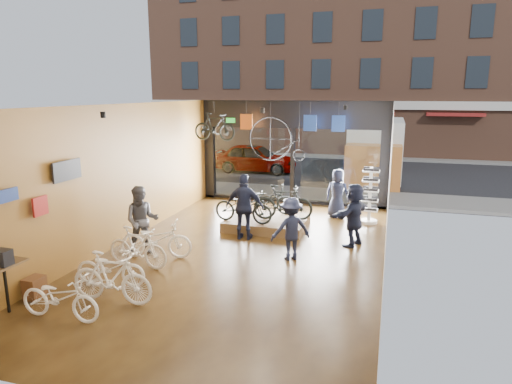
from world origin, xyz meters
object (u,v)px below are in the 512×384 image
at_px(floor_bike_4, 156,239).
at_px(display_bike_left, 243,207).
at_px(floor_bike_1, 112,278).
at_px(customer_5, 354,215).
at_px(floor_bike_0, 60,298).
at_px(sunglasses_rack, 370,195).
at_px(floor_bike_2, 111,267).
at_px(floor_bike_3, 137,247).
at_px(customer_1, 142,221).
at_px(box_truck, 375,152).
at_px(display_bike_right, 268,200).
at_px(customer_4, 337,193).
at_px(penny_farthing, 279,141).
at_px(street_car, 255,158).
at_px(customer_2, 245,207).
at_px(display_bike_mid, 283,203).
at_px(hung_bike, 214,127).
at_px(customer_3, 291,229).
at_px(display_platform, 267,223).

height_order(floor_bike_4, display_bike_left, display_bike_left).
distance_m(floor_bike_1, customer_5, 6.51).
distance_m(floor_bike_0, sunglasses_rack, 9.59).
relative_size(floor_bike_0, floor_bike_2, 1.04).
relative_size(display_bike_left, customer_5, 1.05).
xyz_separation_m(floor_bike_3, customer_5, (4.80, 3.07, 0.37)).
bearing_deg(customer_1, floor_bike_1, -96.49).
bearing_deg(display_bike_left, box_truck, -15.11).
bearing_deg(floor_bike_2, floor_bike_4, -10.96).
height_order(display_bike_right, customer_4, customer_4).
xyz_separation_m(sunglasses_rack, penny_farthing, (-3.09, 0.48, 1.60)).
bearing_deg(street_car, display_bike_right, -160.83).
xyz_separation_m(customer_4, penny_farthing, (-2.02, 0.06, 1.68)).
bearing_deg(floor_bike_1, floor_bike_4, 8.09).
height_order(street_car, display_bike_left, street_car).
xyz_separation_m(box_truck, customer_2, (-3.17, -9.76, -0.46)).
relative_size(customer_4, sunglasses_rack, 0.90).
xyz_separation_m(display_bike_mid, customer_1, (-2.95, -3.14, 0.06)).
distance_m(customer_2, hung_bike, 4.11).
bearing_deg(customer_3, floor_bike_3, -8.80).
xyz_separation_m(floor_bike_3, penny_farthing, (2.02, 5.89, 2.01)).
distance_m(customer_5, sunglasses_rack, 2.37).
relative_size(floor_bike_1, hung_bike, 1.11).
bearing_deg(customer_3, floor_bike_1, 16.31).
distance_m(floor_bike_3, sunglasses_rack, 7.46).
bearing_deg(customer_5, display_bike_right, -92.80).
relative_size(display_platform, customer_3, 1.52).
height_order(sunglasses_rack, hung_bike, hung_bike).
bearing_deg(display_bike_right, customer_3, -165.71).
xyz_separation_m(box_truck, display_platform, (-2.85, -8.56, -1.26)).
bearing_deg(box_truck, customer_2, -108.00).
bearing_deg(display_bike_right, penny_farthing, -12.09).
height_order(box_truck, hung_bike, hung_bike).
bearing_deg(floor_bike_4, display_bike_left, -40.95).
bearing_deg(display_bike_right, floor_bike_4, 142.90).
bearing_deg(sunglasses_rack, display_bike_mid, -137.27).
xyz_separation_m(customer_2, customer_4, (2.24, 3.09, -0.13)).
bearing_deg(display_bike_mid, customer_2, 135.56).
relative_size(floor_bike_0, display_platform, 0.68).
bearing_deg(customer_1, customer_5, -0.49).
xyz_separation_m(display_bike_left, customer_4, (2.48, 2.46, 0.04)).
relative_size(floor_bike_2, display_bike_left, 0.86).
bearing_deg(street_car, floor_bike_1, -173.84).
distance_m(floor_bike_3, customer_4, 7.10).
distance_m(customer_2, customer_5, 3.02).
relative_size(floor_bike_2, customer_1, 0.87).
height_order(floor_bike_3, customer_4, customer_4).
relative_size(floor_bike_1, floor_bike_2, 1.12).
bearing_deg(hung_bike, customer_3, -130.63).
height_order(floor_bike_2, sunglasses_rack, sunglasses_rack).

